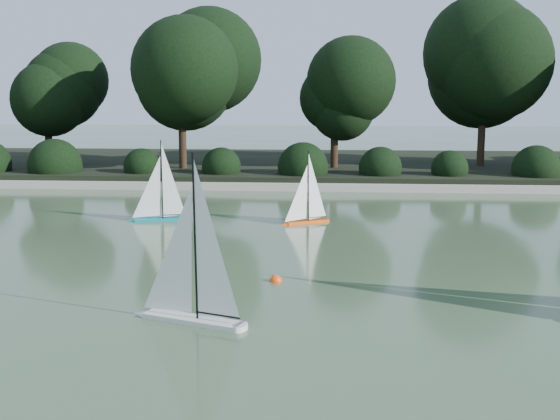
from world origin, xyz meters
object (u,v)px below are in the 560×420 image
sailboat_white_a (184,294)px  race_buoy (276,281)px  sailboat_orange (303,211)px  sailboat_teal (155,207)px

sailboat_white_a → race_buoy: size_ratio=11.69×
race_buoy → sailboat_orange: bearing=87.3°
sailboat_white_a → sailboat_orange: (1.00, 5.45, -0.08)m
sailboat_teal → race_buoy: (2.50, -3.93, -0.24)m
sailboat_orange → sailboat_teal: sailboat_teal is taller
sailboat_white_a → race_buoy: bearing=62.8°
sailboat_white_a → race_buoy: 1.81m
sailboat_white_a → sailboat_teal: bearing=106.9°
sailboat_orange → sailboat_teal: size_ratio=0.88×
sailboat_orange → race_buoy: size_ratio=8.65×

